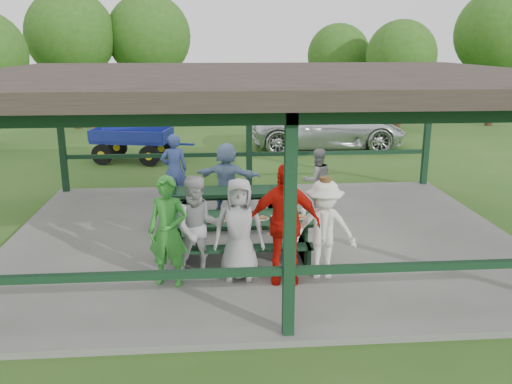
{
  "coord_description": "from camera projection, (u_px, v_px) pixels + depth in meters",
  "views": [
    {
      "loc": [
        -0.94,
        -10.21,
        3.85
      ],
      "look_at": [
        -0.15,
        -0.3,
        1.1
      ],
      "focal_mm": 38.0,
      "sensor_mm": 36.0,
      "label": 1
    }
  ],
  "objects": [
    {
      "name": "contestant_red",
      "position": [
        284.0,
        223.0,
        8.58
      ],
      "size": [
        1.19,
        0.59,
        1.96
      ],
      "primitive_type": "imported",
      "rotation": [
        0.0,
        0.0,
        -0.1
      ],
      "color": "red",
      "rests_on": "concrete_slab"
    },
    {
      "name": "tree_left",
      "position": [
        149.0,
        37.0,
        25.27
      ],
      "size": [
        3.89,
        3.89,
        6.08
      ],
      "color": "#341F14",
      "rests_on": "ground"
    },
    {
      "name": "spectator_lblue",
      "position": [
        227.0,
        178.0,
        12.16
      ],
      "size": [
        1.57,
        0.92,
        1.62
      ],
      "primitive_type": "imported",
      "rotation": [
        0.0,
        0.0,
        2.82
      ],
      "color": "#83A0CA",
      "rests_on": "concrete_slab"
    },
    {
      "name": "ground",
      "position": [
        262.0,
        240.0,
        10.91
      ],
      "size": [
        90.0,
        90.0,
        0.0
      ],
      "primitive_type": "plane",
      "color": "#2C561B",
      "rests_on": "ground"
    },
    {
      "name": "spectator_grey",
      "position": [
        317.0,
        180.0,
        12.29
      ],
      "size": [
        0.82,
        0.71,
        1.46
      ],
      "primitive_type": "imported",
      "rotation": [
        0.0,
        0.0,
        3.38
      ],
      "color": "#939396",
      "rests_on": "concrete_slab"
    },
    {
      "name": "picnic_table_far",
      "position": [
        224.0,
        203.0,
        11.47
      ],
      "size": [
        2.41,
        1.39,
        0.75
      ],
      "color": "black",
      "rests_on": "concrete_slab"
    },
    {
      "name": "picnic_table_near",
      "position": [
        244.0,
        234.0,
        9.57
      ],
      "size": [
        2.48,
        1.39,
        0.75
      ],
      "color": "black",
      "rests_on": "concrete_slab"
    },
    {
      "name": "contestant_grey_mid",
      "position": [
        239.0,
        229.0,
        8.72
      ],
      "size": [
        0.86,
        0.59,
        1.68
      ],
      "primitive_type": "imported",
      "rotation": [
        0.0,
        0.0,
        -0.07
      ],
      "color": "#98989B",
      "rests_on": "concrete_slab"
    },
    {
      "name": "pickup_truck",
      "position": [
        328.0,
        127.0,
        20.22
      ],
      "size": [
        5.76,
        2.67,
        1.6
      ],
      "primitive_type": "imported",
      "rotation": [
        0.0,
        0.0,
        1.57
      ],
      "color": "silver",
      "rests_on": "ground"
    },
    {
      "name": "contestant_green",
      "position": [
        168.0,
        231.0,
        8.49
      ],
      "size": [
        0.73,
        0.58,
        1.77
      ],
      "primitive_type": "imported",
      "rotation": [
        0.0,
        0.0,
        -0.26
      ],
      "color": "green",
      "rests_on": "concrete_slab"
    },
    {
      "name": "table_setting",
      "position": [
        242.0,
        217.0,
        9.5
      ],
      "size": [
        2.25,
        0.45,
        0.1
      ],
      "color": "white",
      "rests_on": "picnic_table_near"
    },
    {
      "name": "spectator_blue",
      "position": [
        174.0,
        170.0,
        12.74
      ],
      "size": [
        0.69,
        0.51,
        1.71
      ],
      "primitive_type": "imported",
      "rotation": [
        0.0,
        0.0,
        3.32
      ],
      "color": "#3C509D",
      "rests_on": "concrete_slab"
    },
    {
      "name": "tree_far_right",
      "position": [
        499.0,
        34.0,
        24.87
      ],
      "size": [
        4.0,
        4.0,
        6.25
      ],
      "color": "#341F14",
      "rests_on": "ground"
    },
    {
      "name": "farm_trailer",
      "position": [
        132.0,
        144.0,
        18.03
      ],
      "size": [
        3.45,
        1.93,
        1.19
      ],
      "rotation": [
        0.0,
        0.0,
        -0.21
      ],
      "color": "navy",
      "rests_on": "ground"
    },
    {
      "name": "concrete_slab",
      "position": [
        262.0,
        238.0,
        10.89
      ],
      "size": [
        10.0,
        8.0,
        0.1
      ],
      "primitive_type": "cube",
      "color": "#63635E",
      "rests_on": "ground"
    },
    {
      "name": "contestant_white_fedora",
      "position": [
        324.0,
        229.0,
        8.75
      ],
      "size": [
        1.13,
        0.74,
        1.7
      ],
      "rotation": [
        0.0,
        0.0,
        -0.13
      ],
      "color": "white",
      "rests_on": "concrete_slab"
    },
    {
      "name": "tree_mid",
      "position": [
        339.0,
        56.0,
        26.63
      ],
      "size": [
        3.06,
        3.06,
        4.78
      ],
      "color": "#341F14",
      "rests_on": "ground"
    },
    {
      "name": "pavilion_structure",
      "position": [
        263.0,
        80.0,
        10.06
      ],
      "size": [
        10.6,
        8.6,
        3.24
      ],
      "color": "black",
      "rests_on": "concrete_slab"
    },
    {
      "name": "tree_right",
      "position": [
        401.0,
        56.0,
        24.0
      ],
      "size": [
        3.1,
        3.1,
        4.85
      ],
      "color": "#341F14",
      "rests_on": "ground"
    },
    {
      "name": "contestant_grey_left",
      "position": [
        198.0,
        229.0,
        8.68
      ],
      "size": [
        0.94,
        0.79,
        1.74
      ],
      "primitive_type": "imported",
      "rotation": [
        0.0,
        0.0,
        0.17
      ],
      "color": "#9A9A9D",
      "rests_on": "concrete_slab"
    },
    {
      "name": "tree_far_left",
      "position": [
        71.0,
        35.0,
        24.08
      ],
      "size": [
        3.94,
        3.94,
        6.16
      ],
      "color": "#341F14",
      "rests_on": "ground"
    }
  ]
}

